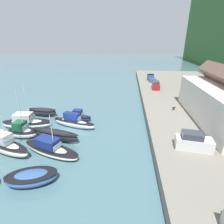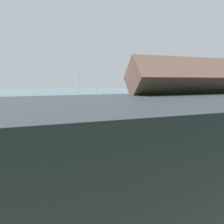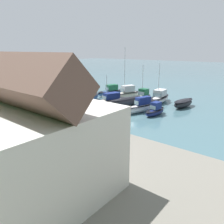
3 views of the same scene
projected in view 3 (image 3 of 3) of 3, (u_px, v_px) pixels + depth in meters
ground_plane at (135, 111)px, 37.29m from camera, size 320.00×320.00×0.00m
moored_boat_0 at (155, 111)px, 34.52m from camera, size 1.98×4.62×2.12m
moored_boat_1 at (142, 107)px, 36.17m from camera, size 3.48×7.70×2.55m
moored_boat_2 at (126, 102)px, 39.88m from camera, size 3.22×7.73×1.67m
moored_boat_3 at (110, 100)px, 41.41m from camera, size 5.00×8.70×5.54m
moored_boat_4 at (90, 97)px, 44.34m from camera, size 3.76×5.59×1.32m
moored_boat_5 at (183, 103)px, 39.12m from camera, size 2.51×5.81×1.47m
moored_boat_6 at (159, 98)px, 42.47m from camera, size 3.27×8.20×7.61m
moored_boat_7 at (143, 97)px, 43.51m from camera, size 2.41×4.51×7.24m
moored_boat_8 at (127, 94)px, 45.83m from camera, size 4.41×7.92×10.48m
moored_boat_9 at (111, 92)px, 49.16m from camera, size 4.07×7.24×2.45m
parked_car_2 at (24, 113)px, 27.42m from camera, size 2.38×4.41×2.16m
dog_on_quay at (92, 145)px, 19.41m from camera, size 0.74×0.81×0.68m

